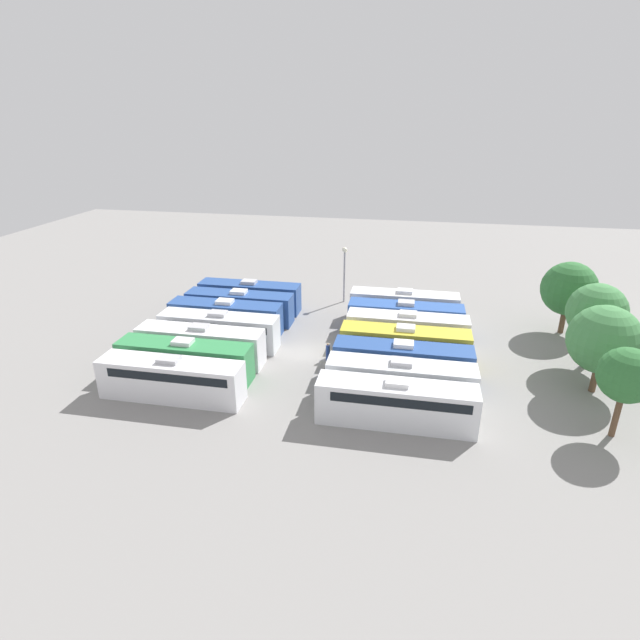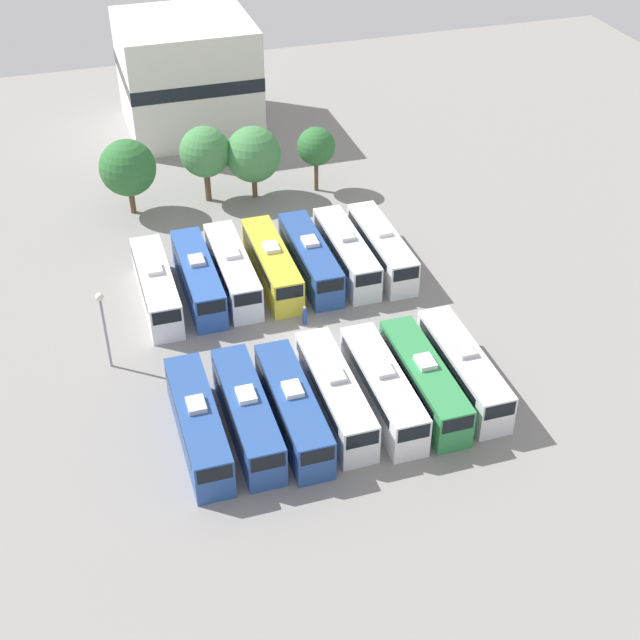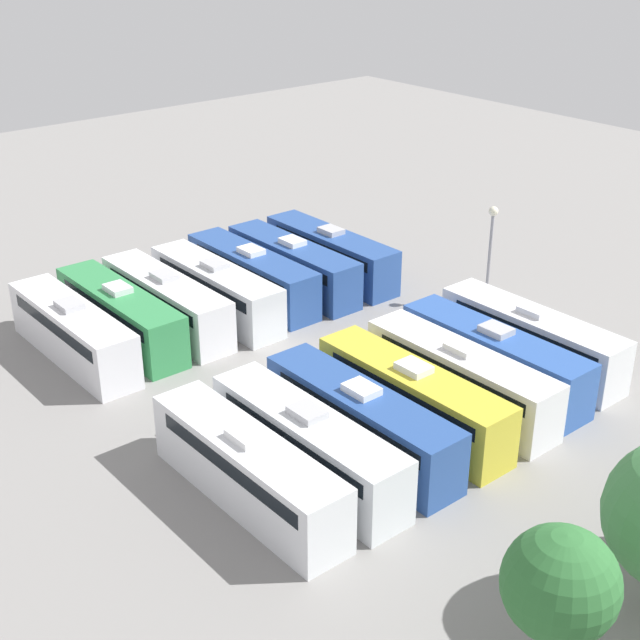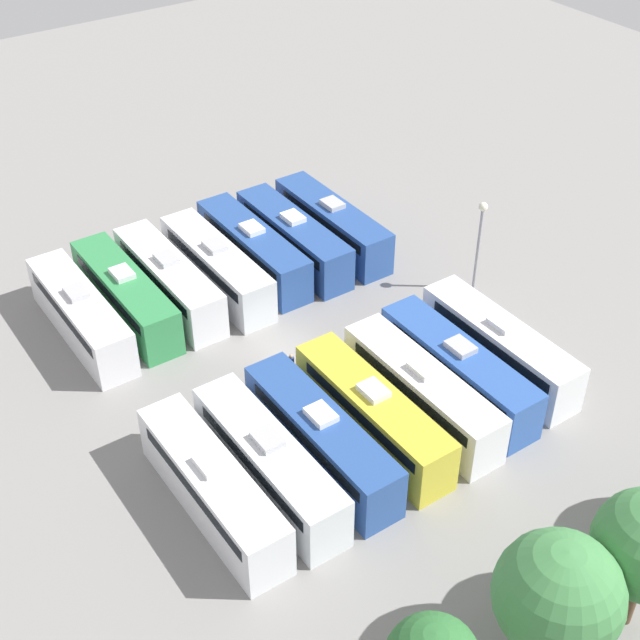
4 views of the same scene
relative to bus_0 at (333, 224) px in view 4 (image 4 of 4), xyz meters
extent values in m
plane|color=gray|center=(9.61, 8.53, -1.73)|extent=(128.17, 128.17, 0.00)
cube|color=#284C93|center=(0.00, -0.03, -0.15)|extent=(2.50, 11.22, 3.15)
cube|color=black|center=(0.00, 0.25, 0.73)|extent=(2.54, 9.54, 0.69)
cube|color=black|center=(0.00, -5.64, 0.72)|extent=(2.20, 0.08, 1.10)
cube|color=#B2B2B7|center=(0.00, -0.03, 1.60)|extent=(1.20, 1.60, 0.35)
cube|color=#284C93|center=(3.33, -0.04, -0.15)|extent=(2.50, 11.22, 3.15)
cube|color=black|center=(3.33, 0.24, 0.73)|extent=(2.54, 9.54, 0.69)
cube|color=black|center=(3.33, -5.64, 0.72)|extent=(2.20, 0.08, 1.10)
cube|color=white|center=(3.33, -0.04, 1.60)|extent=(1.20, 1.60, 0.35)
cube|color=#284C93|center=(6.40, -0.42, -0.15)|extent=(2.50, 11.22, 3.15)
cube|color=black|center=(6.40, -0.14, 0.73)|extent=(2.54, 9.54, 0.69)
cube|color=black|center=(6.40, -6.02, 0.72)|extent=(2.20, 0.08, 1.10)
cube|color=white|center=(6.40, -0.42, 1.60)|extent=(1.20, 1.60, 0.35)
cube|color=silver|center=(9.54, 0.12, -0.15)|extent=(2.50, 11.22, 3.15)
cube|color=black|center=(9.54, 0.40, 0.73)|extent=(2.54, 9.54, 0.69)
cube|color=black|center=(9.54, -5.49, 0.72)|extent=(2.20, 0.08, 1.10)
cube|color=#B2B2B7|center=(9.54, 0.12, 1.60)|extent=(1.20, 1.60, 0.35)
cube|color=white|center=(12.87, -0.29, -0.15)|extent=(2.50, 11.22, 3.15)
cube|color=black|center=(12.87, -0.01, 0.73)|extent=(2.54, 9.54, 0.69)
cube|color=black|center=(12.87, -5.89, 0.72)|extent=(2.20, 0.08, 1.10)
cube|color=#B2B2B7|center=(12.87, -0.29, 1.60)|extent=(1.20, 1.60, 0.35)
cube|color=#338C4C|center=(15.92, -0.37, -0.15)|extent=(2.50, 11.22, 3.15)
cube|color=black|center=(15.92, -0.09, 0.73)|extent=(2.54, 9.54, 0.69)
cube|color=black|center=(15.92, -5.97, 0.72)|extent=(2.20, 0.08, 1.10)
cube|color=silver|center=(15.92, -0.37, 1.60)|extent=(1.20, 1.60, 0.35)
cube|color=silver|center=(19.09, 0.00, -0.15)|extent=(2.50, 11.22, 3.15)
cube|color=black|center=(19.09, 0.28, 0.73)|extent=(2.54, 9.54, 0.69)
cube|color=black|center=(19.09, -5.60, 0.72)|extent=(2.20, 0.08, 1.10)
cube|color=#B2B2B7|center=(19.09, 0.00, 1.60)|extent=(1.20, 1.60, 0.35)
cube|color=white|center=(-0.11, 16.97, -0.15)|extent=(2.50, 11.22, 3.15)
cube|color=black|center=(-0.11, 17.25, 0.73)|extent=(2.54, 9.54, 0.69)
cube|color=black|center=(-0.11, 11.37, 0.72)|extent=(2.20, 0.08, 1.10)
cube|color=silver|center=(-0.11, 16.97, 1.60)|extent=(1.20, 1.60, 0.35)
cube|color=#2D56A8|center=(3.36, 17.22, -0.15)|extent=(2.50, 11.22, 3.15)
cube|color=black|center=(3.36, 17.50, 0.73)|extent=(2.54, 9.54, 0.69)
cube|color=black|center=(3.36, 11.61, 0.72)|extent=(2.20, 0.08, 1.10)
cube|color=#B2B2B7|center=(3.36, 17.22, 1.60)|extent=(1.20, 1.60, 0.35)
cube|color=white|center=(6.28, 17.49, -0.15)|extent=(2.50, 11.22, 3.15)
cube|color=black|center=(6.28, 17.77, 0.73)|extent=(2.54, 9.54, 0.69)
cube|color=black|center=(6.28, 11.88, 0.72)|extent=(2.20, 0.08, 1.10)
cube|color=silver|center=(6.28, 17.49, 1.60)|extent=(1.20, 1.60, 0.35)
cube|color=gold|center=(9.61, 17.38, -0.15)|extent=(2.50, 11.22, 3.15)
cube|color=black|center=(9.61, 17.66, 0.73)|extent=(2.54, 9.54, 0.69)
cube|color=black|center=(9.61, 11.78, 0.72)|extent=(2.20, 0.08, 1.10)
cube|color=white|center=(9.61, 17.38, 1.60)|extent=(1.20, 1.60, 0.35)
cube|color=#284C93|center=(12.95, 17.32, -0.15)|extent=(2.50, 11.22, 3.15)
cube|color=black|center=(12.95, 17.60, 0.73)|extent=(2.54, 9.54, 0.69)
cube|color=black|center=(12.95, 11.72, 0.72)|extent=(2.20, 0.08, 1.10)
cube|color=white|center=(12.95, 17.32, 1.60)|extent=(1.20, 1.60, 0.35)
cube|color=silver|center=(16.14, 17.30, -0.15)|extent=(2.50, 11.22, 3.15)
cube|color=black|center=(16.14, 17.58, 0.73)|extent=(2.54, 9.54, 0.69)
cube|color=black|center=(16.14, 11.70, 0.72)|extent=(2.20, 0.08, 1.10)
cube|color=#B2B2B7|center=(16.14, 17.30, 1.60)|extent=(1.20, 1.60, 0.35)
cube|color=silver|center=(19.30, 17.12, -0.15)|extent=(2.50, 11.22, 3.15)
cube|color=black|center=(19.30, 17.40, 0.73)|extent=(2.54, 9.54, 0.69)
cube|color=black|center=(19.30, 11.52, 0.72)|extent=(2.20, 0.08, 1.10)
cube|color=white|center=(19.30, 17.12, 1.60)|extent=(1.20, 1.60, 0.35)
cylinder|color=navy|center=(10.50, 10.69, -1.01)|extent=(0.36, 0.36, 1.44)
sphere|color=tan|center=(10.50, 10.69, -0.17)|extent=(0.24, 0.24, 0.24)
cylinder|color=gray|center=(-4.73, 9.88, 1.30)|extent=(0.20, 0.20, 6.06)
sphere|color=#EAE5C6|center=(-4.73, 9.88, 4.51)|extent=(0.60, 0.60, 0.60)
cylinder|color=brown|center=(7.34, 33.02, -0.01)|extent=(0.59, 0.59, 3.43)
sphere|color=#428447|center=(11.83, 32.35, 2.80)|extent=(5.35, 5.35, 5.35)
camera|label=1|loc=(49.92, 17.59, 18.79)|focal=28.00mm
camera|label=2|loc=(-5.21, -43.78, 40.06)|focal=50.00mm
camera|label=3|loc=(37.17, 43.40, 21.94)|focal=50.00mm
camera|label=4|loc=(31.92, 44.81, 32.89)|focal=50.00mm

